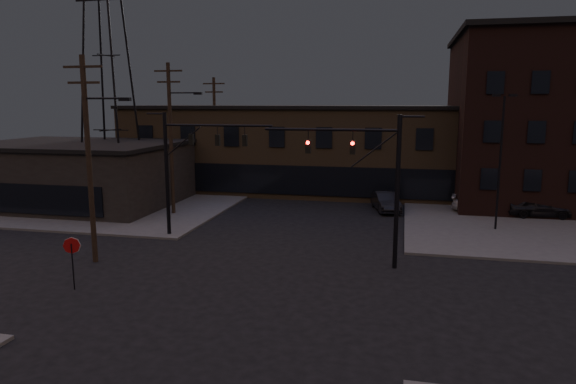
# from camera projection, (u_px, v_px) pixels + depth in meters

# --- Properties ---
(ground) EXTENTS (140.00, 140.00, 0.00)m
(ground) POSITION_uv_depth(u_px,v_px,m) (251.00, 288.00, 24.09)
(ground) COLOR black
(ground) RESTS_ON ground
(sidewalk_nw) EXTENTS (30.00, 30.00, 0.15)m
(sidewalk_nw) POSITION_uv_depth(u_px,v_px,m) (100.00, 191.00, 49.99)
(sidewalk_nw) COLOR #474744
(sidewalk_nw) RESTS_ON ground
(building_row) EXTENTS (40.00, 12.00, 8.00)m
(building_row) POSITION_uv_depth(u_px,v_px,m) (333.00, 150.00, 50.31)
(building_row) COLOR brown
(building_row) RESTS_ON ground
(building_left) EXTENTS (16.00, 12.00, 5.00)m
(building_left) POSITION_uv_depth(u_px,v_px,m) (79.00, 175.00, 43.37)
(building_left) COLOR black
(building_left) RESTS_ON ground
(traffic_signal_near) EXTENTS (7.12, 0.24, 8.00)m
(traffic_signal_near) POSITION_uv_depth(u_px,v_px,m) (375.00, 174.00, 26.40)
(traffic_signal_near) COLOR black
(traffic_signal_near) RESTS_ON ground
(traffic_signal_far) EXTENTS (7.12, 0.24, 8.00)m
(traffic_signal_far) POSITION_uv_depth(u_px,v_px,m) (185.00, 160.00, 32.37)
(traffic_signal_far) COLOR black
(traffic_signal_far) RESTS_ON ground
(stop_sign) EXTENTS (0.72, 0.33, 2.48)m
(stop_sign) POSITION_uv_depth(u_px,v_px,m) (72.00, 251.00, 23.60)
(stop_sign) COLOR black
(stop_sign) RESTS_ON ground
(utility_pole_near) EXTENTS (3.70, 0.28, 11.00)m
(utility_pole_near) POSITION_uv_depth(u_px,v_px,m) (90.00, 155.00, 27.05)
(utility_pole_near) COLOR black
(utility_pole_near) RESTS_ON ground
(utility_pole_mid) EXTENTS (3.70, 0.28, 11.50)m
(utility_pole_mid) POSITION_uv_depth(u_px,v_px,m) (171.00, 136.00, 38.75)
(utility_pole_mid) COLOR black
(utility_pole_mid) RESTS_ON ground
(utility_pole_far) EXTENTS (2.20, 0.28, 11.00)m
(utility_pole_far) POSITION_uv_depth(u_px,v_px,m) (215.00, 131.00, 50.57)
(utility_pole_far) COLOR black
(utility_pole_far) RESTS_ON ground
(transmission_tower) EXTENTS (7.00, 7.00, 25.00)m
(transmission_tower) POSITION_uv_depth(u_px,v_px,m) (106.00, 55.00, 43.14)
(transmission_tower) COLOR black
(transmission_tower) RESTS_ON ground
(lot_light_a) EXTENTS (1.50, 0.28, 9.14)m
(lot_light_a) POSITION_uv_depth(u_px,v_px,m) (501.00, 150.00, 33.78)
(lot_light_a) COLOR black
(lot_light_a) RESTS_ON ground
(lot_light_b) EXTENTS (1.50, 0.28, 9.14)m
(lot_light_b) POSITION_uv_depth(u_px,v_px,m) (576.00, 145.00, 37.28)
(lot_light_b) COLOR black
(lot_light_b) RESTS_ON ground
(parked_car_lot_a) EXTENTS (4.57, 2.00, 1.53)m
(parked_car_lot_a) POSITION_uv_depth(u_px,v_px,m) (539.00, 207.00, 38.24)
(parked_car_lot_a) COLOR black
(parked_car_lot_a) RESTS_ON sidewalk_ne
(parked_car_lot_b) EXTENTS (4.47, 2.28, 1.24)m
(parked_car_lot_b) POSITION_uv_depth(u_px,v_px,m) (480.00, 204.00, 39.99)
(parked_car_lot_b) COLOR #A7A7A9
(parked_car_lot_b) RESTS_ON sidewalk_ne
(car_crossing) EXTENTS (2.72, 4.89, 1.53)m
(car_crossing) POSITION_uv_depth(u_px,v_px,m) (386.00, 201.00, 41.15)
(car_crossing) COLOR black
(car_crossing) RESTS_ON ground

